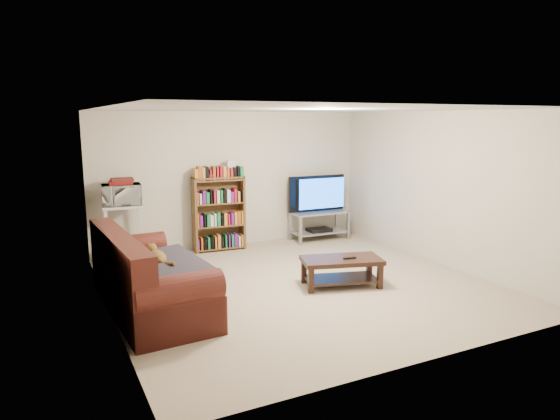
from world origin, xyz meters
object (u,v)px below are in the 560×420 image
coffee_table (341,267)px  tv_stand (319,221)px  sofa (144,284)px  bookshelf (219,213)px

coffee_table → tv_stand: size_ratio=1.08×
sofa → tv_stand: sofa is taller
bookshelf → tv_stand: bearing=0.6°
sofa → tv_stand: size_ratio=2.11×
sofa → tv_stand: bearing=26.7°
sofa → tv_stand: (3.72, 2.17, 0.03)m
tv_stand → coffee_table: bearing=-112.9°
tv_stand → bookshelf: 1.99m
sofa → bookshelf: 2.90m
tv_stand → bookshelf: bookshelf is taller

